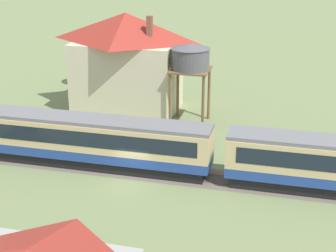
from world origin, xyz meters
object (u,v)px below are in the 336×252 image
passenger_train (91,139)px  yard_tree_1 (85,52)px  station_house_red_roof (127,61)px  water_tower (191,59)px

passenger_train → yard_tree_1: 23.78m
passenger_train → station_house_red_roof: bearing=96.4°
water_tower → passenger_train: bearing=-115.9°
water_tower → yard_tree_1: (-15.39, 9.63, -2.36)m
station_house_red_roof → yard_tree_1: (-7.91, 7.17, -1.10)m
station_house_red_roof → yard_tree_1: size_ratio=1.97×
passenger_train → yard_tree_1: (-9.54, 21.68, 2.02)m
passenger_train → yard_tree_1: size_ratio=11.00×
water_tower → yard_tree_1: water_tower is taller
station_house_red_roof → yard_tree_1: 10.73m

